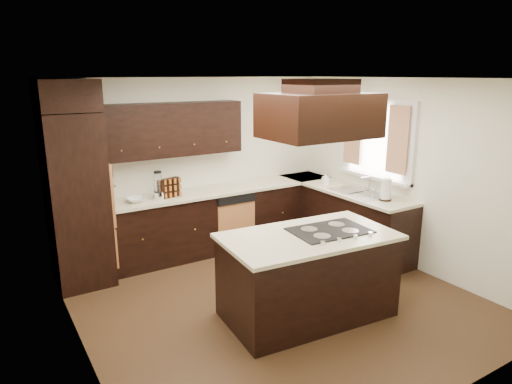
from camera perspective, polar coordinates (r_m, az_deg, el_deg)
floor at (r=5.45m, az=2.51°, el=-13.41°), size 4.20×4.20×0.02m
ceiling at (r=4.81m, az=2.85°, el=14.12°), size 4.20×4.20×0.02m
wall_back at (r=6.78m, az=-7.49°, el=3.43°), size 4.20×0.02×2.50m
wall_front at (r=3.55m, az=22.53°, el=-8.03°), size 4.20×0.02×2.50m
wall_left at (r=4.21m, az=-21.78°, el=-4.43°), size 0.02×4.20×2.50m
wall_right at (r=6.39m, az=18.47°, el=2.11°), size 0.02×4.20×2.50m
oven_column at (r=5.94m, az=-21.50°, el=-0.97°), size 0.65×0.75×2.12m
wall_oven_face at (r=5.99m, az=-18.28°, el=0.04°), size 0.05×0.62×0.78m
base_cabinets_back at (r=6.73m, az=-5.89°, el=-3.74°), size 2.93×0.60×0.88m
base_cabinets_right at (r=6.98m, az=10.63°, el=-3.26°), size 0.60×2.40×0.88m
countertop_back at (r=6.59m, az=-5.93°, el=0.02°), size 2.93×0.63×0.04m
countertop_right at (r=6.84m, az=10.72°, el=0.39°), size 0.63×2.40×0.04m
upper_cabinets at (r=6.37m, az=-10.52°, el=7.69°), size 2.00×0.34×0.72m
dishwasher_front at (r=6.63m, az=-2.47°, el=-4.38°), size 0.60×0.05×0.72m
window_frame at (r=6.65m, az=14.89°, el=6.35°), size 0.06×1.32×1.12m
window_pane at (r=6.67m, az=15.06°, el=6.36°), size 0.00×1.20×1.00m
curtain_left at (r=6.32m, az=17.30°, el=6.23°), size 0.02×0.34×0.90m
curtain_right at (r=6.90m, az=12.03°, el=7.21°), size 0.02×0.34×0.90m
sink_rim at (r=6.60m, az=12.87°, el=-0.03°), size 0.52×0.84×0.01m
island at (r=4.99m, az=6.45°, el=-10.51°), size 1.82×1.10×0.88m
island_top at (r=4.81m, az=6.60°, el=-5.54°), size 1.89×1.17×0.04m
cooktop at (r=4.95m, az=9.18°, el=-4.75°), size 0.87×0.62×0.01m
range_hood at (r=4.45m, az=7.95°, el=9.45°), size 1.05×0.72×0.42m
hood_duct at (r=4.44m, az=8.08°, el=12.99°), size 0.55×0.50×0.13m
blender_base at (r=6.22m, az=-12.05°, el=-0.44°), size 0.15×0.15×0.10m
blender_pitcher at (r=6.18m, az=-12.14°, el=1.17°), size 0.13×0.13×0.26m
spice_rack at (r=6.26m, az=-10.83°, el=0.50°), size 0.33×0.17×0.26m
mixing_bowl at (r=6.16m, az=-14.75°, el=-0.93°), size 0.29×0.29×0.06m
soap_bottle at (r=6.97m, az=8.69°, el=1.66°), size 0.09×0.09×0.18m
paper_towel at (r=6.24m, az=15.93°, el=0.26°), size 0.14×0.14×0.29m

